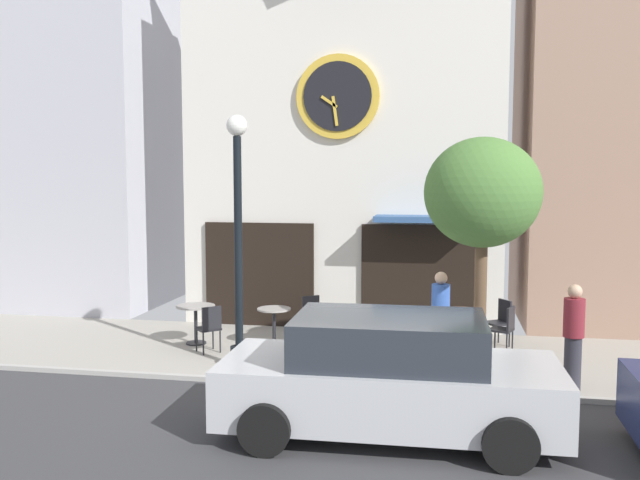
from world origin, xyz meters
name	(u,v)px	position (x,y,z in m)	size (l,w,h in m)	color
ground_plane	(337,417)	(0.00, -1.16, -0.02)	(25.09, 10.86, 0.13)	#9E998E
clock_building	(346,85)	(-0.85, 5.35, 5.40)	(7.05, 3.47, 10.45)	silver
neighbor_building_left	(45,47)	(-8.77, 6.00, 6.63)	(6.04, 3.50, 13.27)	#B2B2BC
street_lamp	(238,241)	(-2.06, 0.93, 2.22)	(0.36, 0.36, 4.36)	black
street_tree	(483,195)	(2.02, 0.81, 3.04)	(1.85, 1.66, 3.95)	brown
cafe_table_near_curb	(196,316)	(-3.40, 2.34, 0.57)	(0.77, 0.77, 0.77)	black
cafe_table_center_left	(274,320)	(-1.83, 2.47, 0.51)	(0.66, 0.66, 0.75)	black
cafe_table_near_door	(338,321)	(-0.56, 2.44, 0.55)	(0.73, 0.73, 0.77)	black
cafe_table_center_right	(404,319)	(0.69, 2.90, 0.53)	(0.76, 0.76, 0.73)	black
cafe_table_leftmost	(463,322)	(1.81, 3.00, 0.50)	(0.63, 0.63, 0.75)	black
cafe_chair_facing_street	(368,329)	(0.07, 1.97, 0.53)	(0.56, 0.56, 0.90)	black
cafe_chair_curbside	(501,319)	(2.55, 3.33, 0.53)	(0.55, 0.55, 0.90)	black
cafe_chair_mid_row	(505,326)	(2.59, 2.66, 0.53)	(0.52, 0.52, 0.90)	black
cafe_chair_outer	(210,325)	(-2.88, 1.72, 0.53)	(0.57, 0.57, 0.90)	black
cafe_chair_near_lamp	(313,315)	(-1.16, 3.04, 0.53)	(0.56, 0.56, 0.90)	black
pedestrian_blue	(440,317)	(1.39, 1.63, 0.86)	(0.32, 0.32, 1.67)	#2D2D38
pedestrian_maroon	(573,336)	(3.43, 0.59, 0.86)	(0.44, 0.44, 1.67)	#2D2D38
parked_car_silver	(389,377)	(0.77, -1.74, 0.76)	(4.33, 2.09, 1.55)	#B7BABF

